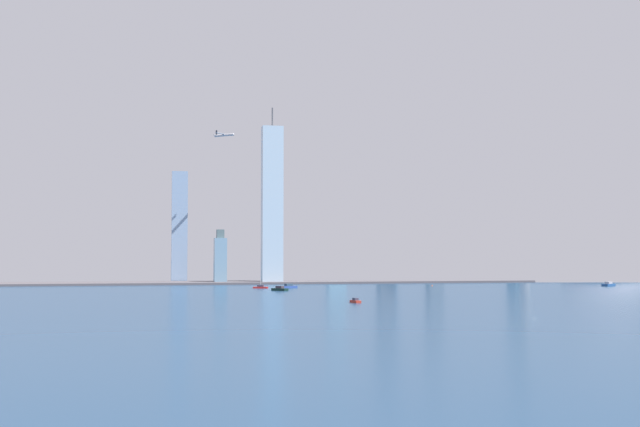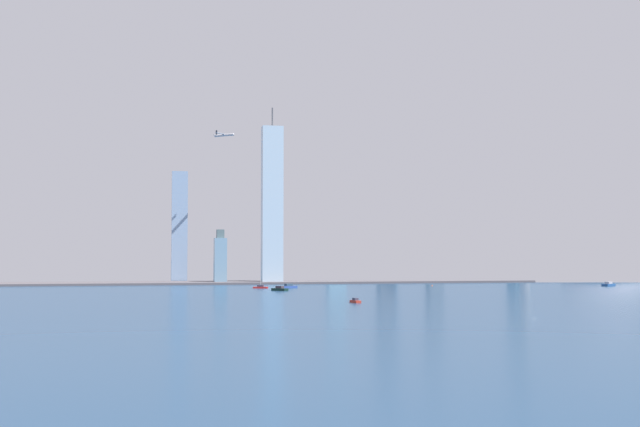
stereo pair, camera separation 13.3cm
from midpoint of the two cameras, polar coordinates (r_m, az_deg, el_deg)
ground_plane at (r=488.99m, az=14.18°, el=-6.69°), size 6000.00×6000.00×0.00m
waterfront_pier at (r=988.52m, az=0.75°, el=-4.59°), size 819.21×68.07×2.38m
observation_tower at (r=1106.28m, az=13.45°, el=3.08°), size 32.05×32.05×318.96m
stadium_dome at (r=1116.36m, az=18.53°, el=-3.79°), size 109.65×109.65×56.18m
skyscraper_0 at (r=1061.50m, az=4.42°, el=-1.96°), size 18.37×19.62×122.39m
skyscraper_1 at (r=1113.42m, az=4.54°, el=-0.65°), size 18.79×22.50×169.26m
skyscraper_2 at (r=968.67m, az=-6.68°, el=-3.05°), size 13.82×16.69×61.10m
skyscraper_3 at (r=1135.92m, az=13.13°, el=-2.17°), size 21.65×26.80×85.67m
skyscraper_4 at (r=1013.81m, az=-9.38°, el=-0.90°), size 18.27×24.23×152.95m
skyscraper_5 at (r=971.16m, az=-3.21°, el=0.60°), size 23.77×14.94×200.76m
skyscraper_6 at (r=1015.19m, az=1.08°, el=-2.33°), size 21.03×19.56×84.17m
skyscraper_7 at (r=1034.27m, az=7.66°, el=-1.59°), size 17.85×14.61×110.99m
boat_0 at (r=947.40m, az=18.72°, el=-4.51°), size 18.48×15.43×4.62m
boat_1 at (r=602.08m, az=2.38°, el=-5.86°), size 6.04×11.34×3.45m
boat_2 at (r=843.78m, az=-3.99°, el=-4.93°), size 15.08×10.45×8.70m
boat_3 at (r=850.30m, az=-2.11°, el=-4.89°), size 18.00×12.56×4.22m
boat_4 at (r=789.65m, az=-2.70°, el=-5.06°), size 15.00×15.86×4.47m
channel_buoy_0 at (r=902.70m, az=7.51°, el=-4.78°), size 1.32×1.32×1.71m
airplane at (r=965.17m, az=-6.41°, el=5.24°), size 22.58×23.04×7.65m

